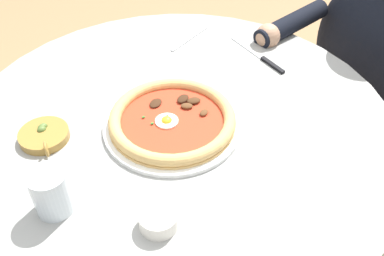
# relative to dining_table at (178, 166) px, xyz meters

# --- Properties ---
(dining_table) EXTENTS (1.00, 1.00, 0.76)m
(dining_table) POSITION_rel_dining_table_xyz_m (0.00, 0.00, 0.00)
(dining_table) COLOR #999993
(dining_table) RESTS_ON ground
(pizza_on_plate) EXTENTS (0.31, 0.31, 0.04)m
(pizza_on_plate) POSITION_rel_dining_table_xyz_m (-0.02, -0.01, 0.17)
(pizza_on_plate) COLOR white
(pizza_on_plate) RESTS_ON dining_table
(water_glass) EXTENTS (0.07, 0.07, 0.09)m
(water_glass) POSITION_rel_dining_table_xyz_m (-0.32, -0.07, 0.20)
(water_glass) COLOR silver
(water_glass) RESTS_ON dining_table
(steak_knife) EXTENTS (0.02, 0.21, 0.01)m
(steak_knife) POSITION_rel_dining_table_xyz_m (0.33, 0.05, 0.16)
(steak_knife) COLOR silver
(steak_knife) RESTS_ON dining_table
(ramekin_capers) EXTENTS (0.07, 0.07, 0.03)m
(ramekin_capers) POSITION_rel_dining_table_xyz_m (-0.19, -0.21, 0.17)
(ramekin_capers) COLOR white
(ramekin_capers) RESTS_ON dining_table
(olive_pan) EXTENTS (0.11, 0.13, 0.04)m
(olive_pan) POSITION_rel_dining_table_xyz_m (-0.26, 0.12, 0.17)
(olive_pan) COLOR olive
(olive_pan) RESTS_ON dining_table
(fork_utensil) EXTENTS (0.16, 0.05, 0.00)m
(fork_utensil) POSITION_rel_dining_table_xyz_m (0.23, 0.26, 0.16)
(fork_utensil) COLOR #BCBCC1
(fork_utensil) RESTS_ON dining_table
(diner_person) EXTENTS (0.49, 0.41, 1.10)m
(diner_person) POSITION_rel_dining_table_xyz_m (0.69, -0.04, -0.11)
(diner_person) COLOR #282833
(diner_person) RESTS_ON ground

